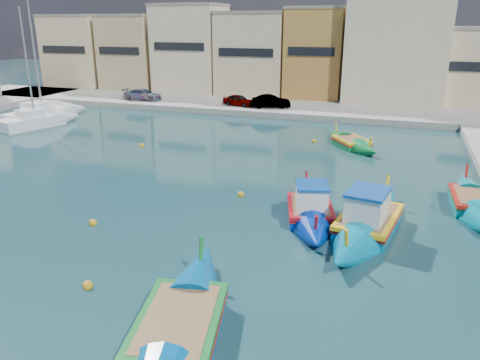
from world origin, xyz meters
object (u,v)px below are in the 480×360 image
at_px(luzzu_blue_cabin, 310,212).
at_px(luzzu_blue_south, 179,332).
at_px(luzzu_green, 351,144).
at_px(yacht_north, 56,113).
at_px(church_block, 399,25).
at_px(yacht_midnorth, 48,120).
at_px(luzzu_cyan_mid, 473,204).
at_px(luzzu_turquoise_cabin, 368,223).

relative_size(luzzu_blue_cabin, luzzu_blue_south, 0.81).
distance_m(luzzu_green, yacht_north, 28.05).
bearing_deg(church_block, yacht_midnorth, -143.70).
bearing_deg(church_block, yacht_north, -148.53).
bearing_deg(luzzu_cyan_mid, church_block, 99.32).
distance_m(luzzu_green, yacht_midnorth, 26.63).
xyz_separation_m(church_block, luzzu_blue_cabin, (-2.40, -34.34, -8.06)).
height_order(church_block, luzzu_blue_cabin, church_block).
bearing_deg(luzzu_blue_south, yacht_midnorth, 136.34).
relative_size(luzzu_turquoise_cabin, luzzu_blue_south, 1.00).
relative_size(luzzu_green, luzzu_blue_south, 0.68).
height_order(luzzu_blue_cabin, yacht_midnorth, yacht_midnorth).
xyz_separation_m(church_block, luzzu_turquoise_cabin, (0.28, -34.86, -8.02)).
bearing_deg(luzzu_blue_south, church_block, 84.51).
relative_size(luzzu_turquoise_cabin, luzzu_cyan_mid, 1.21).
distance_m(luzzu_green, luzzu_blue_south, 24.30).
xyz_separation_m(church_block, luzzu_cyan_mid, (5.00, -30.46, -8.15)).
xyz_separation_m(church_block, luzzu_green, (-2.09, -20.19, -8.17)).
height_order(luzzu_turquoise_cabin, luzzu_cyan_mid, luzzu_turquoise_cabin).
relative_size(luzzu_turquoise_cabin, luzzu_blue_cabin, 1.23).
relative_size(luzzu_blue_cabin, luzzu_green, 1.20).
height_order(luzzu_turquoise_cabin, yacht_midnorth, yacht_midnorth).
bearing_deg(yacht_north, luzzu_blue_south, -45.19).
xyz_separation_m(luzzu_turquoise_cabin, yacht_north, (-30.36, 16.44, 0.10)).
bearing_deg(luzzu_cyan_mid, luzzu_blue_south, -123.63).
distance_m(luzzu_turquoise_cabin, luzzu_green, 14.85).
distance_m(luzzu_blue_cabin, yacht_midnorth, 29.45).
distance_m(luzzu_turquoise_cabin, luzzu_blue_south, 10.57).
relative_size(church_block, luzzu_cyan_mid, 2.28).
xyz_separation_m(church_block, luzzu_blue_south, (-4.27, -44.40, -8.11)).
relative_size(church_block, luzzu_turquoise_cabin, 1.89).
xyz_separation_m(luzzu_blue_cabin, yacht_north, (-27.68, 15.93, 0.14)).
bearing_deg(luzzu_blue_south, luzzu_turquoise_cabin, 64.50).
relative_size(luzzu_cyan_mid, luzzu_blue_south, 0.83).
bearing_deg(luzzu_green, yacht_north, 176.36).
bearing_deg(yacht_north, luzzu_turquoise_cabin, -28.44).
xyz_separation_m(luzzu_cyan_mid, yacht_midnorth, (-33.70, 9.38, 0.17)).
distance_m(luzzu_cyan_mid, luzzu_blue_south, 16.74).
relative_size(luzzu_blue_south, yacht_midnorth, 0.94).
distance_m(luzzu_blue_south, yacht_midnorth, 33.77).
distance_m(yacht_north, yacht_midnorth, 3.00).
bearing_deg(yacht_midnorth, luzzu_green, 1.90).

